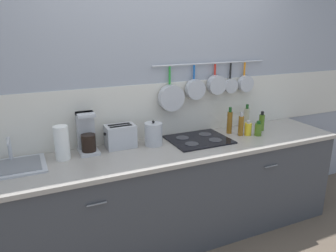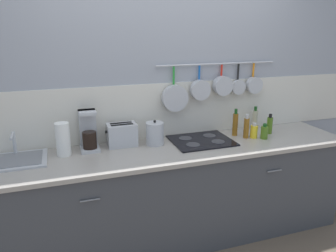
{
  "view_description": "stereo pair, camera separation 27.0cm",
  "coord_description": "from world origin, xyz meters",
  "px_view_note": "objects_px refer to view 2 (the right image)",
  "views": [
    {
      "loc": [
        -1.16,
        -2.35,
        1.87
      ],
      "look_at": [
        -0.08,
        0.0,
        1.08
      ],
      "focal_mm": 35.0,
      "sensor_mm": 36.0,
      "label": 1
    },
    {
      "loc": [
        -0.91,
        -2.45,
        1.87
      ],
      "look_at": [
        -0.08,
        0.0,
        1.08
      ],
      "focal_mm": 35.0,
      "sensor_mm": 36.0,
      "label": 2
    }
  ],
  "objects_px": {
    "paper_towel_roll": "(63,139)",
    "kettle": "(155,134)",
    "coffee_maker": "(89,133)",
    "bottle_dish_soap": "(254,131)",
    "bottle_cooking_wine": "(255,119)",
    "toaster": "(122,135)",
    "bottle_sesame_oil": "(270,125)",
    "bottle_vinegar": "(246,128)",
    "bottle_hot_sauce": "(264,132)",
    "bottle_olive_oil": "(235,124)"
  },
  "relations": [
    {
      "from": "toaster",
      "to": "bottle_hot_sauce",
      "type": "bearing_deg",
      "value": -10.59
    },
    {
      "from": "toaster",
      "to": "bottle_vinegar",
      "type": "height_order",
      "value": "bottle_vinegar"
    },
    {
      "from": "paper_towel_roll",
      "to": "bottle_hot_sauce",
      "type": "height_order",
      "value": "paper_towel_roll"
    },
    {
      "from": "kettle",
      "to": "bottle_olive_oil",
      "type": "xyz_separation_m",
      "value": [
        0.79,
        -0.0,
        0.01
      ]
    },
    {
      "from": "paper_towel_roll",
      "to": "coffee_maker",
      "type": "distance_m",
      "value": 0.23
    },
    {
      "from": "coffee_maker",
      "to": "bottle_olive_oil",
      "type": "distance_m",
      "value": 1.35
    },
    {
      "from": "kettle",
      "to": "bottle_dish_soap",
      "type": "distance_m",
      "value": 0.93
    },
    {
      "from": "coffee_maker",
      "to": "bottle_vinegar",
      "type": "relative_size",
      "value": 1.46
    },
    {
      "from": "toaster",
      "to": "bottle_cooking_wine",
      "type": "xyz_separation_m",
      "value": [
        1.35,
        0.03,
        0.01
      ]
    },
    {
      "from": "paper_towel_roll",
      "to": "bottle_dish_soap",
      "type": "bearing_deg",
      "value": -3.96
    },
    {
      "from": "kettle",
      "to": "bottle_cooking_wine",
      "type": "distance_m",
      "value": 1.07
    },
    {
      "from": "bottle_vinegar",
      "to": "bottle_cooking_wine",
      "type": "relative_size",
      "value": 0.96
    },
    {
      "from": "paper_towel_roll",
      "to": "bottle_sesame_oil",
      "type": "height_order",
      "value": "paper_towel_roll"
    },
    {
      "from": "bottle_vinegar",
      "to": "bottle_sesame_oil",
      "type": "bearing_deg",
      "value": 8.72
    },
    {
      "from": "bottle_dish_soap",
      "to": "kettle",
      "type": "bearing_deg",
      "value": 172.5
    },
    {
      "from": "bottle_cooking_wine",
      "to": "bottle_sesame_oil",
      "type": "bearing_deg",
      "value": -67.61
    },
    {
      "from": "paper_towel_roll",
      "to": "bottle_hot_sauce",
      "type": "distance_m",
      "value": 1.77
    },
    {
      "from": "bottle_olive_oil",
      "to": "bottle_sesame_oil",
      "type": "height_order",
      "value": "bottle_olive_oil"
    },
    {
      "from": "kettle",
      "to": "bottle_cooking_wine",
      "type": "xyz_separation_m",
      "value": [
        1.07,
        0.1,
        0.01
      ]
    },
    {
      "from": "coffee_maker",
      "to": "bottle_hot_sauce",
      "type": "height_order",
      "value": "coffee_maker"
    },
    {
      "from": "kettle",
      "to": "bottle_vinegar",
      "type": "relative_size",
      "value": 0.98
    },
    {
      "from": "coffee_maker",
      "to": "bottle_cooking_wine",
      "type": "relative_size",
      "value": 1.4
    },
    {
      "from": "paper_towel_roll",
      "to": "kettle",
      "type": "relative_size",
      "value": 1.21
    },
    {
      "from": "toaster",
      "to": "bottle_sesame_oil",
      "type": "bearing_deg",
      "value": -4.95
    },
    {
      "from": "bottle_cooking_wine",
      "to": "paper_towel_roll",
      "type": "bearing_deg",
      "value": -176.72
    },
    {
      "from": "kettle",
      "to": "paper_towel_roll",
      "type": "bearing_deg",
      "value": -179.64
    },
    {
      "from": "bottle_sesame_oil",
      "to": "bottle_olive_oil",
      "type": "bearing_deg",
      "value": 171.11
    },
    {
      "from": "bottle_hot_sauce",
      "to": "bottle_cooking_wine",
      "type": "bearing_deg",
      "value": 75.45
    },
    {
      "from": "toaster",
      "to": "bottle_cooking_wine",
      "type": "height_order",
      "value": "bottle_cooking_wine"
    },
    {
      "from": "paper_towel_roll",
      "to": "toaster",
      "type": "bearing_deg",
      "value": 8.23
    },
    {
      "from": "coffee_maker",
      "to": "bottle_hot_sauce",
      "type": "distance_m",
      "value": 1.58
    },
    {
      "from": "bottle_dish_soap",
      "to": "toaster",
      "type": "bearing_deg",
      "value": 171.14
    },
    {
      "from": "bottle_cooking_wine",
      "to": "bottle_olive_oil",
      "type": "bearing_deg",
      "value": -159.79
    },
    {
      "from": "bottle_vinegar",
      "to": "bottle_hot_sauce",
      "type": "bearing_deg",
      "value": -26.12
    },
    {
      "from": "toaster",
      "to": "bottle_dish_soap",
      "type": "height_order",
      "value": "toaster"
    },
    {
      "from": "paper_towel_roll",
      "to": "bottle_cooking_wine",
      "type": "xyz_separation_m",
      "value": [
        1.83,
        0.11,
        -0.03
      ]
    },
    {
      "from": "toaster",
      "to": "bottle_cooking_wine",
      "type": "distance_m",
      "value": 1.35
    },
    {
      "from": "bottle_dish_soap",
      "to": "bottle_cooking_wine",
      "type": "xyz_separation_m",
      "value": [
        0.15,
        0.22,
        0.04
      ]
    },
    {
      "from": "kettle",
      "to": "bottle_sesame_oil",
      "type": "height_order",
      "value": "kettle"
    },
    {
      "from": "coffee_maker",
      "to": "toaster",
      "type": "height_order",
      "value": "coffee_maker"
    },
    {
      "from": "bottle_dish_soap",
      "to": "bottle_vinegar",
      "type": "bearing_deg",
      "value": 163.44
    },
    {
      "from": "coffee_maker",
      "to": "bottle_hot_sauce",
      "type": "bearing_deg",
      "value": -9.25
    },
    {
      "from": "kettle",
      "to": "coffee_maker",
      "type": "bearing_deg",
      "value": 171.81
    },
    {
      "from": "bottle_olive_oil",
      "to": "bottle_hot_sauce",
      "type": "relative_size",
      "value": 1.82
    },
    {
      "from": "bottle_olive_oil",
      "to": "bottle_hot_sauce",
      "type": "distance_m",
      "value": 0.27
    },
    {
      "from": "paper_towel_roll",
      "to": "bottle_hot_sauce",
      "type": "xyz_separation_m",
      "value": [
        1.76,
        -0.17,
        -0.07
      ]
    },
    {
      "from": "paper_towel_roll",
      "to": "bottle_dish_soap",
      "type": "relative_size",
      "value": 1.89
    },
    {
      "from": "paper_towel_roll",
      "to": "bottle_cooking_wine",
      "type": "relative_size",
      "value": 1.13
    },
    {
      "from": "bottle_olive_oil",
      "to": "bottle_vinegar",
      "type": "distance_m",
      "value": 0.12
    },
    {
      "from": "bottle_sesame_oil",
      "to": "bottle_cooking_wine",
      "type": "bearing_deg",
      "value": 112.39
    }
  ]
}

